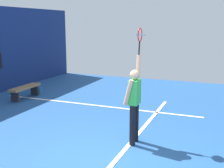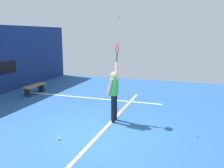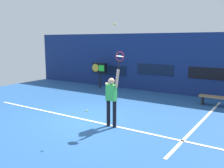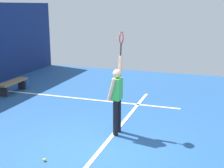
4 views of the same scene
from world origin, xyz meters
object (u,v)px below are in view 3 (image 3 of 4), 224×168
Objects in this scene: tennis_ball at (115,24)px; scoreboard_clock at (100,69)px; spare_ball at (87,111)px; tennis_player at (111,98)px; court_bench at (215,99)px; tennis_racket at (120,57)px.

tennis_ball reaches higher than scoreboard_clock.
tennis_ball is at bearing -27.90° from spare_ball.
tennis_player is 1.42× the size of court_bench.
tennis_ball reaches higher than tennis_player.
tennis_player is 29.28× the size of spare_ball.
scoreboard_clock is (-4.70, 5.63, -2.23)m from tennis_ball.
spare_ball is at bearing 155.67° from tennis_racket.
tennis_ball is 1.00× the size of spare_ball.
tennis_racket is at bearing -112.90° from court_bench.
tennis_racket is at bearing -24.33° from spare_ball.
scoreboard_clock is 6.99m from court_bench.
spare_ball is at bearing -137.78° from court_bench.
tennis_ball is at bearing -28.95° from tennis_player.
spare_ball is (-1.90, 1.00, -0.98)m from tennis_player.
tennis_player is 5.48m from court_bench.
spare_ball is (-2.22, 1.00, -2.36)m from tennis_racket.
spare_ball is (-2.08, 1.10, -3.40)m from tennis_ball.
scoreboard_clock is at bearing 129.21° from tennis_player.
tennis_racket reaches higher than court_bench.
tennis_ball is (-0.14, -0.10, 1.04)m from tennis_racket.
tennis_ball is 0.05× the size of court_bench.
tennis_player is at bearing -116.06° from court_bench.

